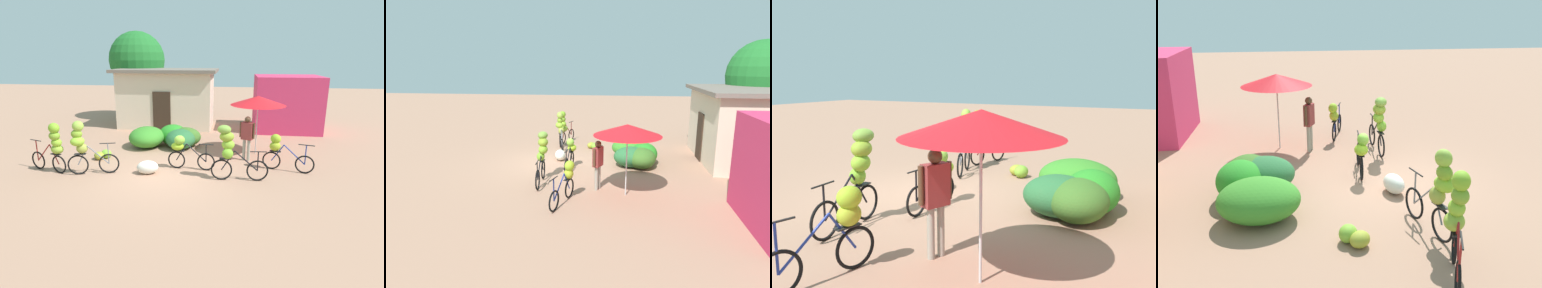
% 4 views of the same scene
% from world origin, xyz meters
% --- Properties ---
extents(ground_plane, '(60.00, 60.00, 0.00)m').
position_xyz_m(ground_plane, '(0.00, 0.00, 0.00)').
color(ground_plane, '#A77960').
extents(hedge_bush_front_left, '(1.47, 1.70, 0.86)m').
position_xyz_m(hedge_bush_front_left, '(-1.49, 3.10, 0.43)').
color(hedge_bush_front_left, '#398829').
rests_on(hedge_bush_front_left, ground).
extents(hedge_bush_front_right, '(1.24, 1.05, 0.88)m').
position_xyz_m(hedge_bush_front_right, '(-0.45, 3.59, 0.44)').
color(hedge_bush_front_right, '#298A25').
rests_on(hedge_bush_front_right, ground).
extents(hedge_bush_mid, '(1.23, 1.42, 0.80)m').
position_xyz_m(hedge_bush_mid, '(-0.04, 3.07, 0.40)').
color(hedge_bush_mid, '#2B6837').
rests_on(hedge_bush_mid, ground).
extents(hedge_bush_by_door, '(1.35, 1.10, 0.80)m').
position_xyz_m(hedge_bush_by_door, '(0.09, 3.45, 0.40)').
color(hedge_bush_by_door, '#3C6B26').
rests_on(hedge_bush_by_door, ground).
extents(market_umbrella, '(2.08, 2.08, 2.26)m').
position_xyz_m(market_umbrella, '(3.00, 2.79, 2.08)').
color(market_umbrella, beige).
rests_on(market_umbrella, ground).
extents(bicycle_leftmost, '(1.52, 0.62, 1.69)m').
position_xyz_m(bicycle_leftmost, '(-3.60, -0.23, 0.96)').
color(bicycle_leftmost, black).
rests_on(bicycle_leftmost, ground).
extents(bicycle_near_pile, '(1.59, 0.66, 1.78)m').
position_xyz_m(bicycle_near_pile, '(-2.61, -0.25, 1.00)').
color(bicycle_near_pile, black).
rests_on(bicycle_near_pile, ground).
extents(bicycle_center_loaded, '(1.62, 0.39, 1.18)m').
position_xyz_m(bicycle_center_loaded, '(0.46, 0.69, 0.69)').
color(bicycle_center_loaded, black).
rests_on(bicycle_center_loaded, ground).
extents(bicycle_by_shop, '(1.76, 0.45, 1.73)m').
position_xyz_m(bicycle_by_shop, '(2.02, -0.08, 1.05)').
color(bicycle_by_shop, black).
rests_on(bicycle_by_shop, ground).
extents(bicycle_rightmost, '(1.63, 0.61, 1.22)m').
position_xyz_m(bicycle_rightmost, '(3.69, 1.02, 0.69)').
color(bicycle_rightmost, black).
rests_on(bicycle_rightmost, ground).
extents(banana_pile_on_ground, '(0.73, 0.70, 0.33)m').
position_xyz_m(banana_pile_on_ground, '(-2.69, 1.33, 0.16)').
color(banana_pile_on_ground, '#969E2E').
rests_on(banana_pile_on_ground, ground).
extents(produce_sack, '(0.78, 0.58, 0.44)m').
position_xyz_m(produce_sack, '(-0.61, 0.08, 0.22)').
color(produce_sack, silver).
rests_on(produce_sack, ground).
extents(person_vendor, '(0.54, 0.34, 1.64)m').
position_xyz_m(person_vendor, '(2.60, 1.89, 1.00)').
color(person_vendor, gray).
rests_on(person_vendor, ground).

